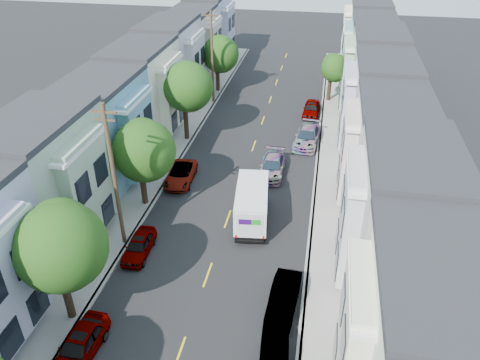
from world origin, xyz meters
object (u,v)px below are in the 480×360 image
at_px(tree_d, 187,87).
at_px(parked_left_c, 139,246).
at_px(lead_sedan, 272,166).
at_px(parked_left_b, 80,346).
at_px(tree_b, 60,247).
at_px(parked_left_d, 181,175).
at_px(parked_right_d, 311,109).
at_px(tree_c, 143,151).
at_px(parked_right_b, 284,298).
at_px(tree_far_r, 334,69).
at_px(utility_pole_near, 114,178).
at_px(utility_pole_far, 212,58).
at_px(parked_right_c, 307,137).
at_px(tree_e, 220,54).
at_px(fedex_truck, 252,203).

xyz_separation_m(tree_d, parked_left_c, (1.40, -16.99, -4.68)).
distance_m(lead_sedan, parked_left_b, 21.41).
height_order(tree_b, parked_left_b, tree_b).
relative_size(tree_d, parked_left_b, 1.73).
bearing_deg(parked_left_d, tree_b, -99.48).
relative_size(parked_left_b, parked_right_d, 1.01).
relative_size(parked_left_b, parked_left_c, 1.12).
distance_m(tree_c, parked_left_c, 7.01).
bearing_deg(lead_sedan, parked_right_b, -80.40).
bearing_deg(parked_left_b, lead_sedan, 71.84).
distance_m(tree_far_r, utility_pole_near, 31.76).
distance_m(utility_pole_far, parked_right_c, 14.83).
distance_m(lead_sedan, parked_left_c, 14.01).
height_order(tree_far_r, parked_right_c, tree_far_r).
bearing_deg(tree_b, lead_sedan, 64.18).
xyz_separation_m(tree_e, parked_left_d, (1.40, -21.08, -3.87)).
height_order(parked_left_d, parked_right_d, parked_right_d).
xyz_separation_m(tree_far_r, parked_right_c, (-1.99, -11.54, -3.08)).
bearing_deg(tree_far_r, utility_pole_near, -114.57).
xyz_separation_m(parked_left_b, parked_right_c, (9.80, 26.31, 0.05)).
distance_m(utility_pole_near, fedex_truck, 9.75).
height_order(tree_d, parked_left_c, tree_d).
relative_size(tree_b, parked_left_d, 1.62).
xyz_separation_m(utility_pole_far, parked_left_b, (1.40, -34.99, -4.43)).
bearing_deg(parked_left_c, parked_right_d, 66.91).
relative_size(tree_far_r, utility_pole_far, 0.54).
xyz_separation_m(fedex_truck, parked_left_d, (-6.65, 4.38, -0.91)).
bearing_deg(parked_left_c, lead_sedan, 57.00).
bearing_deg(utility_pole_near, parked_right_d, 65.30).
relative_size(utility_pole_near, parked_left_c, 2.53).
relative_size(tree_e, utility_pole_far, 0.67).
relative_size(fedex_truck, parked_left_b, 1.30).
distance_m(parked_left_d, parked_right_c, 13.17).
bearing_deg(parked_right_c, tree_d, -168.99).
bearing_deg(fedex_truck, utility_pole_near, -159.38).
height_order(tree_b, parked_left_d, tree_b).
height_order(lead_sedan, parked_left_d, lead_sedan).
bearing_deg(utility_pole_near, tree_b, -90.02).
relative_size(tree_c, utility_pole_far, 0.69).
height_order(tree_far_r, parked_right_b, tree_far_r).
distance_m(parked_right_b, parked_right_d, 28.13).
relative_size(tree_c, parked_right_c, 1.35).
xyz_separation_m(utility_pole_near, parked_right_c, (11.20, 17.32, -4.39)).
distance_m(tree_d, parked_left_b, 25.61).
bearing_deg(fedex_truck, tree_c, 168.85).
xyz_separation_m(utility_pole_near, parked_right_d, (11.20, 24.35, -4.44)).
bearing_deg(lead_sedan, parked_left_b, -109.87).
height_order(tree_c, utility_pole_near, utility_pole_near).
distance_m(utility_pole_near, parked_right_d, 27.17).
relative_size(tree_b, utility_pole_far, 0.75).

